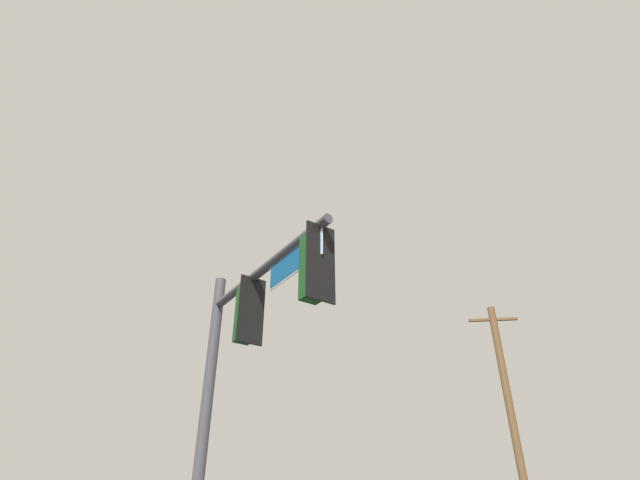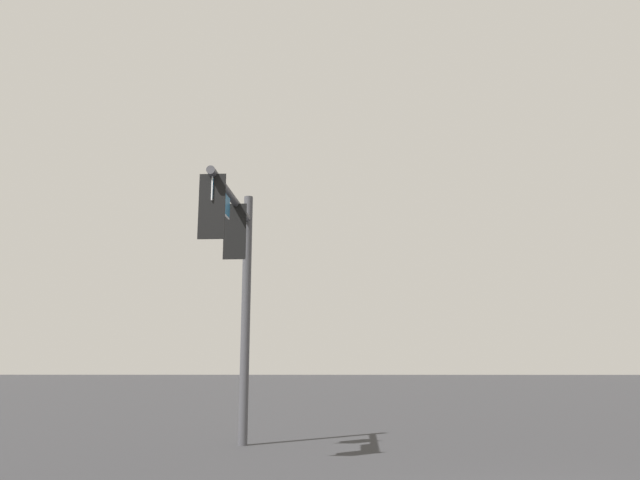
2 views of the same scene
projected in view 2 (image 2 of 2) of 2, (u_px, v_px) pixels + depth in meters
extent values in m
cylinder|color=#47474C|center=(246.00, 316.00, 15.46)|extent=(0.22, 0.22, 6.14)
cylinder|color=#47474C|center=(232.00, 198.00, 13.97)|extent=(4.09, 0.32, 0.17)
cube|color=black|center=(235.00, 231.00, 14.25)|extent=(0.05, 0.52, 1.30)
cube|color=#144719|center=(236.00, 233.00, 14.43)|extent=(0.37, 0.33, 1.10)
cylinder|color=#144719|center=(237.00, 208.00, 14.56)|extent=(0.04, 0.04, 0.12)
cylinder|color=#340503|center=(238.00, 221.00, 14.69)|extent=(0.04, 0.22, 0.22)
cylinder|color=#392D05|center=(238.00, 235.00, 14.63)|extent=(0.04, 0.22, 0.22)
cylinder|color=green|center=(238.00, 249.00, 14.56)|extent=(0.04, 0.22, 0.22)
cube|color=black|center=(212.00, 206.00, 12.05)|extent=(0.05, 0.52, 1.30)
cube|color=#144719|center=(214.00, 209.00, 12.24)|extent=(0.37, 0.33, 1.10)
cylinder|color=#144719|center=(215.00, 179.00, 12.36)|extent=(0.04, 0.04, 0.12)
cylinder|color=#340503|center=(217.00, 195.00, 12.50)|extent=(0.04, 0.22, 0.22)
cylinder|color=#392D05|center=(216.00, 211.00, 12.43)|extent=(0.04, 0.22, 0.22)
cylinder|color=green|center=(216.00, 227.00, 12.37)|extent=(0.04, 0.22, 0.22)
cube|color=#0A4C7F|center=(221.00, 199.00, 12.87)|extent=(1.56, 0.10, 0.43)
cube|color=white|center=(221.00, 199.00, 12.87)|extent=(1.62, 0.08, 0.49)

